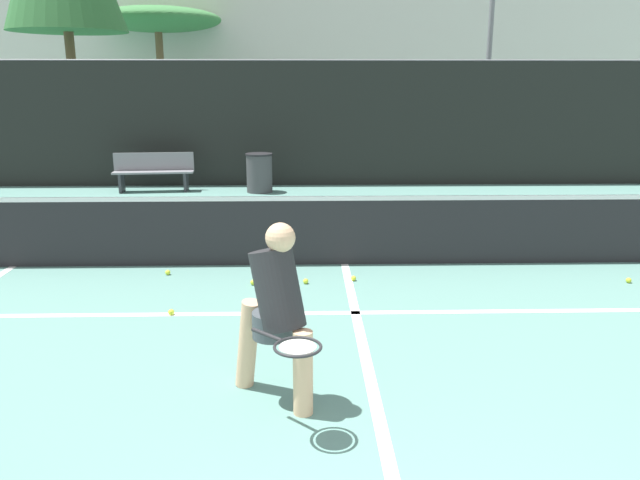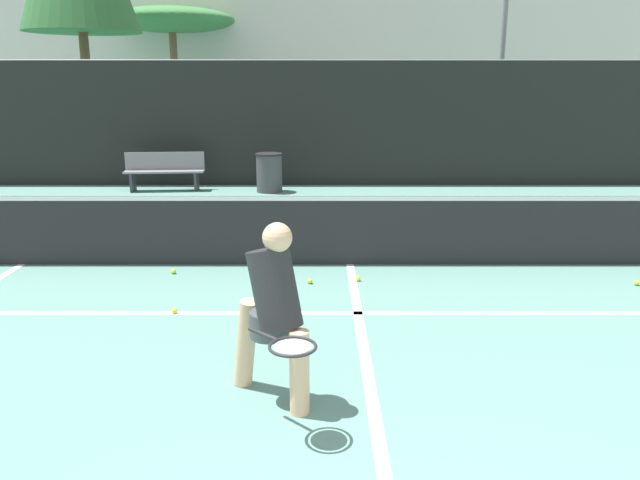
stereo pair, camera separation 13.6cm
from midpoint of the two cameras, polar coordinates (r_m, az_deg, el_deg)
name	(u,v)px [view 2 (the right image)]	position (r m, az deg, el deg)	size (l,w,h in m)	color
court_service_line	(357,313)	(6.83, 3.94, -6.67)	(8.25, 0.10, 0.01)	white
court_center_mark	(362,349)	(5.97, 4.57, -9.90)	(0.10, 5.55, 0.01)	white
net	(349,228)	(8.44, 3.14, 1.09)	(11.09, 0.09, 1.07)	slate
fence_back	(336,124)	(14.88, 1.75, 10.56)	(24.00, 0.06, 2.90)	black
player_practicing	(272,308)	(4.77, -3.61, -6.23)	(0.80, 1.13, 1.46)	#DBAD84
tennis_ball_scattered_0	(356,278)	(7.87, 3.85, -3.53)	(0.07, 0.07, 0.07)	#D1E033
tennis_ball_scattered_2	(173,311)	(6.96, -12.75, -6.34)	(0.07, 0.07, 0.07)	#D1E033
tennis_ball_scattered_5	(256,282)	(7.76, -5.39, -3.84)	(0.07, 0.07, 0.07)	#D1E033
tennis_ball_scattered_7	(635,283)	(8.66, 27.25, -3.48)	(0.07, 0.07, 0.07)	#D1E033
tennis_ball_scattered_8	(309,281)	(7.76, -0.56, -3.78)	(0.07, 0.07, 0.07)	#D1E033
tennis_ball_scattered_9	(172,271)	(8.35, -12.94, -2.81)	(0.07, 0.07, 0.07)	#D1E033
courtside_bench	(163,170)	(14.63, -13.90, 6.26)	(1.80, 0.53, 0.86)	slate
trash_bin	(268,173)	(14.08, -4.52, 6.16)	(0.60, 0.60, 0.87)	#3F3F42
parked_car	(295,144)	(18.26, -2.07, 8.75)	(1.86, 4.03, 1.51)	black
tree_west	(170,21)	(25.27, -13.38, 18.91)	(4.69, 4.69, 5.06)	brown
building_far	(328,58)	(27.01, 0.92, 16.32)	(36.00, 2.40, 6.65)	beige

